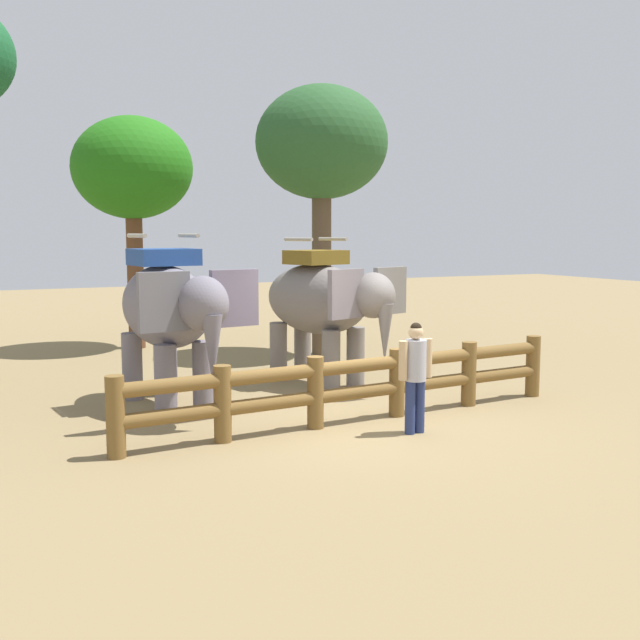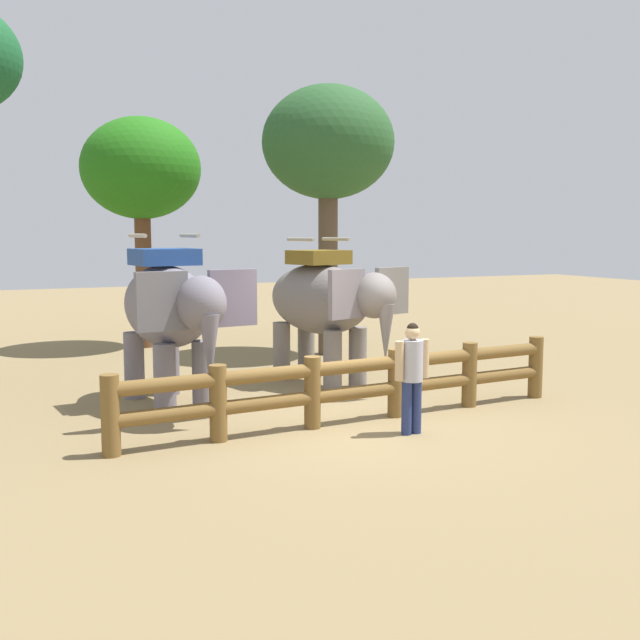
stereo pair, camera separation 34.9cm
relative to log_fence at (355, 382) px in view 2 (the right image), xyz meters
The scene contains 7 objects.
ground_plane 0.63m from the log_fence, 90.00° to the right, with size 60.00×60.00×0.00m, color olive.
log_fence is the anchor object (origin of this frame).
elephant_near_left 3.23m from the log_fence, 137.78° to the left, with size 1.86×3.31×2.80m.
elephant_center 2.94m from the log_fence, 74.59° to the left, with size 2.14×3.26×2.73m.
tourist_woman_in_black 1.05m from the log_fence, 64.81° to the right, with size 0.56×0.33×1.58m.
tree_far_left 9.58m from the log_fence, 99.14° to the left, with size 2.86×2.86×5.57m.
tree_back_center 7.55m from the log_fence, 69.11° to the left, with size 2.99×2.99×6.10m.
Camera 2 is at (-4.97, -9.66, 2.83)m, focal length 42.36 mm.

